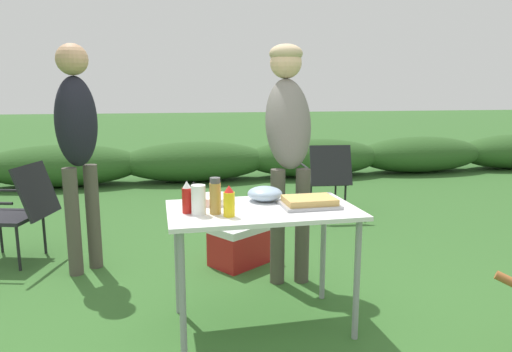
% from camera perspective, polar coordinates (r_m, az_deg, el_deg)
% --- Properties ---
extents(ground_plane, '(60.00, 60.00, 0.00)m').
position_cam_1_polar(ground_plane, '(2.95, 0.74, -18.06)').
color(ground_plane, '#336028').
extents(shrub_hedge, '(14.40, 0.90, 0.64)m').
position_cam_1_polar(shrub_hedge, '(7.37, -7.60, 1.82)').
color(shrub_hedge, '#2D5623').
rests_on(shrub_hedge, ground).
extents(folding_table, '(1.10, 0.64, 0.74)m').
position_cam_1_polar(folding_table, '(2.70, 0.78, -5.59)').
color(folding_table, white).
rests_on(folding_table, ground).
extents(food_tray, '(0.33, 0.25, 0.06)m').
position_cam_1_polar(food_tray, '(2.72, 6.68, -3.27)').
color(food_tray, '#9E9EA3').
rests_on(food_tray, folding_table).
extents(plate_stack, '(0.23, 0.23, 0.05)m').
position_cam_1_polar(plate_stack, '(2.79, -5.08, -2.92)').
color(plate_stack, white).
rests_on(plate_stack, folding_table).
extents(mixing_bowl, '(0.22, 0.22, 0.09)m').
position_cam_1_polar(mixing_bowl, '(2.84, 1.12, -2.22)').
color(mixing_bowl, '#99B2CC').
rests_on(mixing_bowl, folding_table).
extents(paper_cup_stack, '(0.08, 0.08, 0.17)m').
position_cam_1_polar(paper_cup_stack, '(2.54, -7.20, -2.98)').
color(paper_cup_stack, white).
rests_on(paper_cup_stack, folding_table).
extents(ketchup_bottle, '(0.06, 0.06, 0.18)m').
position_cam_1_polar(ketchup_bottle, '(2.58, -8.61, -2.71)').
color(ketchup_bottle, red).
rests_on(ketchup_bottle, folding_table).
extents(spice_jar, '(0.06, 0.06, 0.20)m').
position_cam_1_polar(spice_jar, '(2.54, -5.12, -2.53)').
color(spice_jar, '#B2893D').
rests_on(spice_jar, folding_table).
extents(mustard_bottle, '(0.06, 0.06, 0.17)m').
position_cam_1_polar(mustard_bottle, '(2.48, -3.39, -3.23)').
color(mustard_bottle, yellow).
rests_on(mustard_bottle, folding_table).
extents(hot_sauce_bottle, '(0.07, 0.07, 0.16)m').
position_cam_1_polar(hot_sauce_bottle, '(2.67, -7.76, -2.47)').
color(hot_sauce_bottle, '#CC4214').
rests_on(hot_sauce_bottle, folding_table).
extents(standing_person_in_red_jacket, '(0.39, 0.52, 1.76)m').
position_cam_1_polar(standing_person_in_red_jacket, '(3.40, 4.02, 5.84)').
color(standing_person_in_red_jacket, '#4C473D').
rests_on(standing_person_in_red_jacket, ground).
extents(standing_person_in_olive_jacket, '(0.41, 0.41, 1.76)m').
position_cam_1_polar(standing_person_in_olive_jacket, '(3.74, -21.43, 4.75)').
color(standing_person_in_olive_jacket, '#4C473D').
rests_on(standing_person_in_olive_jacket, ground).
extents(camp_chair_green_behind_table, '(0.69, 0.61, 0.83)m').
position_cam_1_polar(camp_chair_green_behind_table, '(4.26, -27.57, -3.52)').
color(camp_chair_green_behind_table, '#232328').
rests_on(camp_chair_green_behind_table, ground).
extents(camp_chair_near_hedge, '(0.53, 0.64, 0.83)m').
position_cam_1_polar(camp_chair_near_hedge, '(5.28, 8.82, 0.04)').
color(camp_chair_near_hedge, '#232328').
rests_on(camp_chair_near_hedge, ground).
extents(cooler_box, '(0.58, 0.53, 0.34)m').
position_cam_1_polar(cooler_box, '(3.83, -1.86, -8.45)').
color(cooler_box, '#B21E1E').
rests_on(cooler_box, ground).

